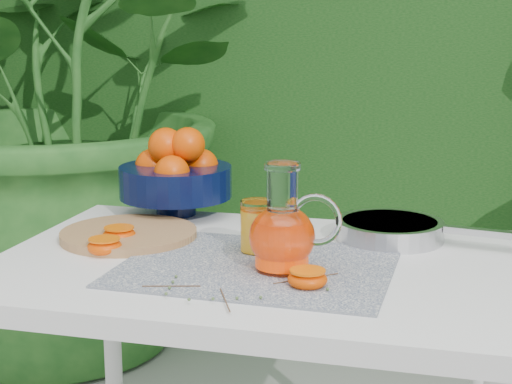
% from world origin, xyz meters
% --- Properties ---
extents(hedge_backdrop, '(8.00, 1.65, 2.50)m').
position_xyz_m(hedge_backdrop, '(0.06, 2.06, 1.19)').
color(hedge_backdrop, '#134314').
rests_on(hedge_backdrop, ground).
extents(potted_plant_left, '(2.37, 2.37, 2.01)m').
position_xyz_m(potted_plant_left, '(-0.95, 1.21, 1.00)').
color(potted_plant_left, '#21591E').
rests_on(potted_plant_left, ground).
extents(white_table, '(1.00, 0.70, 0.75)m').
position_xyz_m(white_table, '(0.02, 0.02, 0.67)').
color(white_table, white).
rests_on(white_table, ground).
extents(placemat, '(0.51, 0.40, 0.00)m').
position_xyz_m(placemat, '(0.04, -0.03, 0.75)').
color(placemat, '#0B1A3F').
rests_on(placemat, white_table).
extents(cutting_board, '(0.30, 0.30, 0.02)m').
position_xyz_m(cutting_board, '(-0.27, 0.10, 0.76)').
color(cutting_board, '#AC874D').
rests_on(cutting_board, white_table).
extents(fruit_bowl, '(0.32, 0.32, 0.21)m').
position_xyz_m(fruit_bowl, '(-0.25, 0.33, 0.85)').
color(fruit_bowl, black).
rests_on(fruit_bowl, white_table).
extents(juice_pitcher, '(0.18, 0.13, 0.20)m').
position_xyz_m(juice_pitcher, '(0.10, -0.04, 0.82)').
color(juice_pitcher, white).
rests_on(juice_pitcher, white_table).
extents(juice_tumbler, '(0.08, 0.08, 0.10)m').
position_xyz_m(juice_tumbler, '(0.02, 0.06, 0.80)').
color(juice_tumbler, white).
rests_on(juice_tumbler, white_table).
extents(saute_pan, '(0.41, 0.26, 0.04)m').
position_xyz_m(saute_pan, '(0.27, 0.23, 0.77)').
color(saute_pan, '#B8B8BD').
rests_on(saute_pan, white_table).
extents(orange_halves, '(0.51, 0.26, 0.03)m').
position_xyz_m(orange_halves, '(-0.13, -0.02, 0.77)').
color(orange_halves, '#E35602').
rests_on(orange_halves, white_table).
extents(thyme_sprigs, '(0.32, 0.25, 0.01)m').
position_xyz_m(thyme_sprigs, '(0.04, -0.16, 0.76)').
color(thyme_sprigs, brown).
rests_on(thyme_sprigs, white_table).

